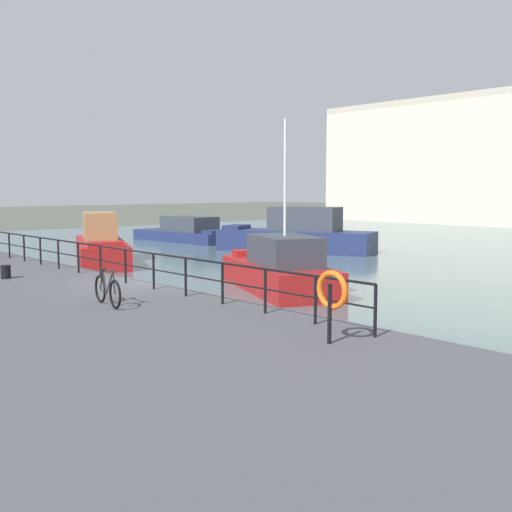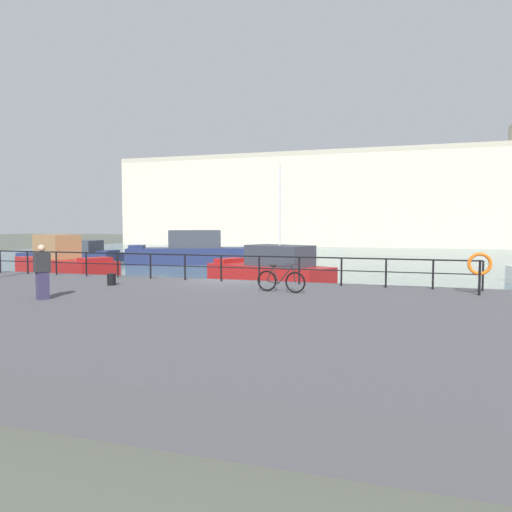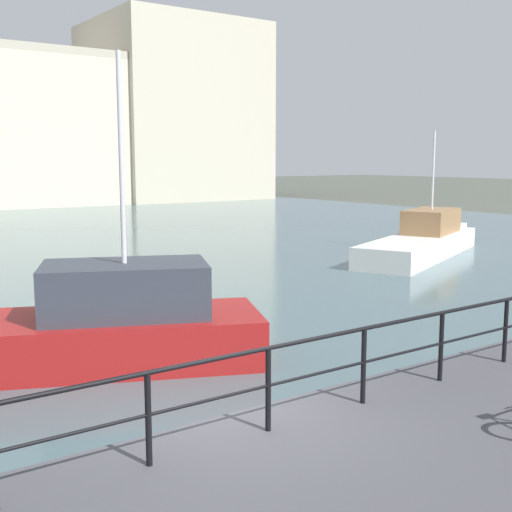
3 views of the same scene
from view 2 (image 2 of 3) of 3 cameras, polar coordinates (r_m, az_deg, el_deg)
ground_plane at (r=20.47m, az=-3.28°, el=-5.19°), size 240.00×240.00×0.00m
water_basin at (r=49.72m, az=9.25°, el=0.02°), size 80.00×60.00×0.01m
quay_promenade at (r=14.60m, az=-12.50°, el=-7.16°), size 56.00×13.00×0.88m
harbor_building at (r=75.06m, az=17.70°, el=6.56°), size 74.24×15.01×17.99m
moored_cabin_cruiser at (r=39.44m, az=-7.91°, el=0.57°), size 9.77×6.30×2.71m
moored_small_launch at (r=25.51m, az=1.81°, el=-1.56°), size 7.32×5.01×6.27m
moored_harbor_tender at (r=44.66m, az=-20.74°, el=0.30°), size 8.86×3.53×1.80m
moored_white_yacht at (r=30.98m, az=-21.80°, el=-0.77°), size 8.67×5.58×2.56m
quay_railing at (r=20.25m, az=-8.37°, el=-0.73°), size 22.64×0.07×1.08m
parked_bicycle at (r=16.49m, az=2.94°, el=-2.93°), size 1.76×0.32×0.98m
mooring_bollard at (r=19.16m, az=-16.65°, el=-2.65°), size 0.32×0.32×0.44m
life_ring_stand at (r=17.30m, az=24.85°, el=-1.00°), size 0.75×0.16×1.40m
standing_person at (r=16.20m, az=-23.87°, el=-1.67°), size 0.46×0.52×1.69m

